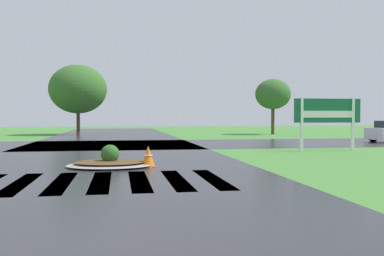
# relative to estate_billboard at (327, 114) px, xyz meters

# --- Properties ---
(asphalt_roadway) EXTENTS (9.12, 80.00, 0.01)m
(asphalt_roadway) POSITION_rel_estate_billboard_xyz_m (-9.55, -3.34, -1.66)
(asphalt_roadway) COLOR #2B2B30
(asphalt_roadway) RESTS_ON ground
(asphalt_cross_road) EXTENTS (90.00, 8.20, 0.01)m
(asphalt_cross_road) POSITION_rel_estate_billboard_xyz_m (-9.55, 5.77, -1.66)
(asphalt_cross_road) COLOR #2B2B30
(asphalt_cross_road) RESTS_ON ground
(crosswalk_stripes) EXTENTS (5.85, 3.52, 0.01)m
(crosswalk_stripes) POSITION_rel_estate_billboard_xyz_m (-9.55, -7.53, -1.66)
(crosswalk_stripes) COLOR white
(crosswalk_stripes) RESTS_ON ground
(estate_billboard) EXTENTS (3.11, 0.14, 2.37)m
(estate_billboard) POSITION_rel_estate_billboard_xyz_m (0.00, 0.00, 0.00)
(estate_billboard) COLOR white
(estate_billboard) RESTS_ON ground
(median_island) EXTENTS (2.62, 2.05, 0.68)m
(median_island) POSITION_rel_estate_billboard_xyz_m (-9.40, -4.56, -1.52)
(median_island) COLOR #9E9B93
(median_island) RESTS_ON ground
(traffic_cone) EXTENTS (0.42, 0.42, 0.65)m
(traffic_cone) POSITION_rel_estate_billboard_xyz_m (-8.25, -4.75, -1.34)
(traffic_cone) COLOR orange
(traffic_cone) RESTS_ON ground
(background_treeline) EXTENTS (48.53, 6.29, 5.76)m
(background_treeline) POSITION_rel_estate_billboard_xyz_m (-1.60, 17.72, 1.90)
(background_treeline) COLOR #4C3823
(background_treeline) RESTS_ON ground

